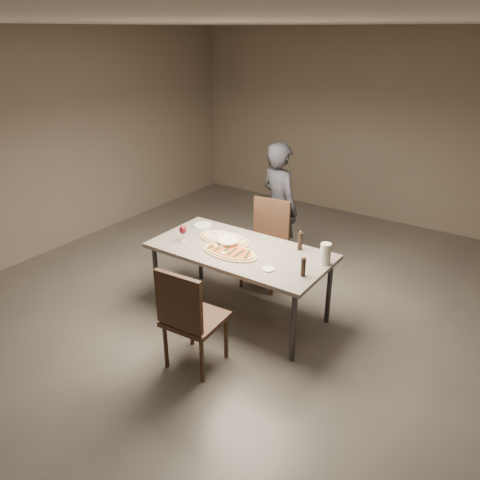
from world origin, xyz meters
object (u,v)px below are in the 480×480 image
Objects in this scene: pepper_mill_left at (300,241)px; ham_pizza at (224,238)px; bread_basket at (228,242)px; chair_near at (188,315)px; diner at (279,208)px; dining_table at (240,254)px; carafe at (326,254)px; chair_far at (267,238)px; zucchini_pizza at (230,252)px.

ham_pizza is at bearing -163.06° from pepper_mill_left.
chair_near reaches higher than bread_basket.
bread_basket is 1.14m from diner.
diner reaches higher than dining_table.
carafe is 0.13× the size of diner.
chair_near is at bearing -51.45° from ham_pizza.
ham_pizza is at bearing -175.43° from carafe.
chair_far reaches higher than dining_table.
pepper_mill_left is at bearing 35.59° from zucchini_pizza.
pepper_mill_left is 0.97× the size of carafe.
dining_table is at bearing 93.77° from chair_near.
dining_table is 0.17m from bread_basket.
carafe is 0.21× the size of chair_far.
carafe is at bearing 141.81° from chair_far.
bread_basket is 0.71m from pepper_mill_left.
chair_near is 1.00× the size of chair_far.
zucchini_pizza is 2.92× the size of carafe.
chair_far is at bearing 91.16° from bread_basket.
diner reaches higher than chair_far.
carafe reaches higher than ham_pizza.
dining_table is at bearing 93.83° from chair_far.
dining_table is 0.15m from zucchini_pizza.
pepper_mill_left reaches higher than zucchini_pizza.
diner reaches higher than carafe.
pepper_mill_left is at bearing 35.14° from ham_pizza.
ham_pizza is at bearing 159.88° from dining_table.
ham_pizza is 0.79m from pepper_mill_left.
zucchini_pizza is 1.01× the size of ham_pizza.
bread_basket is at bearing -168.56° from carafe.
chair_far is at bearing 122.78° from diner.
pepper_mill_left is 1.06m from diner.
bread_basket reaches higher than dining_table.
chair_near is at bearing 122.96° from diner.
zucchini_pizza is at bearing -49.45° from bread_basket.
chair_far is (-0.28, 1.73, -0.00)m from chair_near.
chair_near is (0.26, -0.95, -0.24)m from bread_basket.
chair_far is (0.11, 0.68, -0.21)m from ham_pizza.
chair_near is at bearing -84.35° from zucchini_pizza.
pepper_mill_left is at bearing 33.40° from dining_table.
dining_table is 0.98m from chair_near.
chair_near is at bearing 92.06° from chair_far.
diner is at bearing 105.11° from ham_pizza.
pepper_mill_left is 0.20× the size of chair_far.
diner reaches higher than zucchini_pizza.
zucchini_pizza is 0.32m from ham_pizza.
bread_basket reaches higher than zucchini_pizza.
bread_basket is at bearing 117.40° from diner.
pepper_mill_left is (0.63, 0.34, 0.05)m from bread_basket.
diner is at bearing 95.16° from chair_near.
chair_near reaches higher than carafe.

